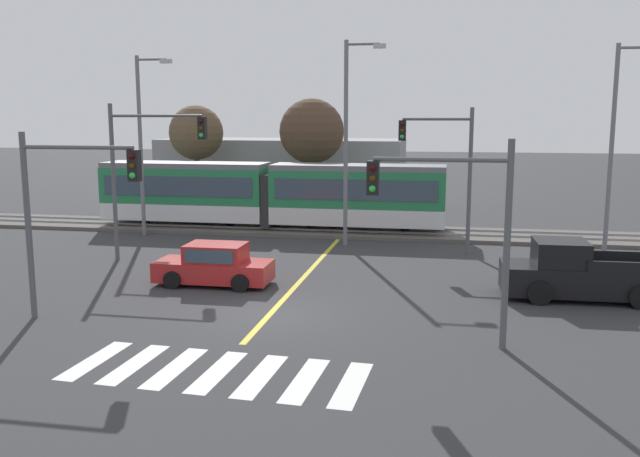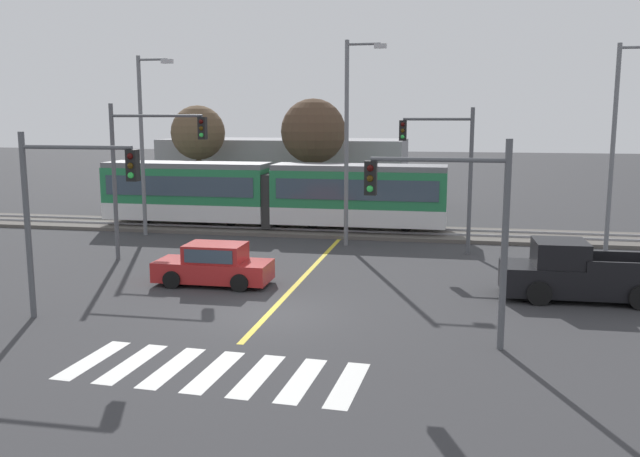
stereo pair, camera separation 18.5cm
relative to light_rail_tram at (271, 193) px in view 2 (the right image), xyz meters
name	(u,v)px [view 2 (the right image)]	position (x,y,z in m)	size (l,w,h in m)	color
ground_plane	(269,314)	(4.04, -15.17, -2.05)	(200.00, 200.00, 0.00)	#333335
track_bed	(345,231)	(4.04, 0.01, -1.96)	(120.00, 4.00, 0.18)	#56514C
rail_near	(343,231)	(4.04, -0.71, -1.82)	(120.00, 0.08, 0.10)	#939399
rail_far	(348,226)	(4.04, 0.73, -1.82)	(120.00, 0.08, 0.10)	#939399
light_rail_tram	(271,193)	(0.00, 0.00, 0.00)	(18.50, 2.64, 3.43)	silver
crosswalk_stripe_0	(93,360)	(0.74, -19.92, -2.04)	(0.56, 2.80, 0.01)	silver
crosswalk_stripe_1	(132,363)	(1.84, -19.98, -2.04)	(0.56, 2.80, 0.01)	silver
crosswalk_stripe_2	(172,367)	(2.94, -20.03, -2.04)	(0.56, 2.80, 0.01)	silver
crosswalk_stripe_3	(214,371)	(4.04, -20.09, -2.04)	(0.56, 2.80, 0.01)	silver
crosswalk_stripe_4	(257,376)	(5.13, -20.15, -2.04)	(0.56, 2.80, 0.01)	silver
crosswalk_stripe_5	(302,380)	(6.23, -20.20, -2.04)	(0.56, 2.80, 0.01)	silver
crosswalk_stripe_6	(348,384)	(7.33, -20.26, -2.04)	(0.56, 2.80, 0.01)	silver
lane_centre_line	(304,276)	(4.04, -10.04, -2.05)	(0.20, 16.10, 0.01)	gold
sedan_crossing	(214,266)	(1.06, -11.91, -1.35)	(4.21, 1.95, 1.52)	#B22323
pickup_truck	(580,275)	(13.82, -11.46, -1.21)	(5.45, 2.35, 1.98)	black
traffic_light_near_right	(454,212)	(9.60, -17.09, 1.57)	(3.75, 0.38, 5.53)	#515459
traffic_light_mid_left	(144,158)	(-3.13, -8.57, 2.30)	(4.25, 0.38, 6.61)	#515459
traffic_light_far_right	(447,160)	(9.26, -4.42, 2.14)	(3.25, 0.38, 6.47)	#515459
traffic_light_near_left	(65,197)	(-1.64, -16.90, 1.69)	(3.75, 0.38, 5.64)	#515459
street_lamp_west	(144,136)	(-5.89, -2.66, 3.03)	(1.92, 0.28, 9.07)	slate
street_lamp_centre	(350,133)	(4.75, -3.45, 3.26)	(1.91, 0.28, 9.52)	slate
street_lamp_east	(617,138)	(16.47, -3.37, 3.09)	(1.97, 0.28, 9.16)	slate
bare_tree_far_west	(198,133)	(-6.20, 5.49, 3.00)	(3.38, 3.38, 6.77)	brown
bare_tree_west	(313,132)	(1.30, 4.86, 3.14)	(3.85, 3.85, 7.14)	brown
building_backdrop_far	(285,172)	(-1.93, 10.68, 0.22)	(16.52, 6.00, 4.54)	gray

